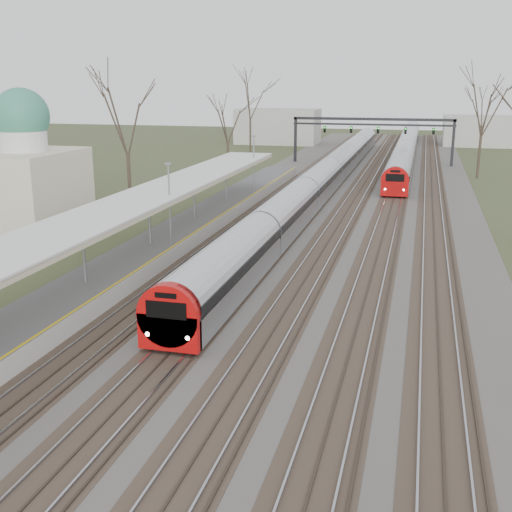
{
  "coord_description": "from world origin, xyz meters",
  "views": [
    {
      "loc": [
        6.82,
        -1.42,
        10.71
      ],
      "look_at": [
        -1.15,
        29.42,
        2.0
      ],
      "focal_mm": 45.0,
      "sensor_mm": 36.0,
      "label": 1
    }
  ],
  "objects": [
    {
      "name": "platform",
      "position": [
        -9.05,
        37.5,
        0.5
      ],
      "size": [
        3.5,
        69.0,
        1.0
      ],
      "primitive_type": "cube",
      "color": "#9E9B93",
      "rests_on": "ground"
    },
    {
      "name": "canopy",
      "position": [
        -9.05,
        32.99,
        3.93
      ],
      "size": [
        4.1,
        50.0,
        3.11
      ],
      "color": "slate",
      "rests_on": "platform"
    },
    {
      "name": "dome_building",
      "position": [
        -21.71,
        38.0,
        3.72
      ],
      "size": [
        10.0,
        8.0,
        10.3
      ],
      "color": "beige",
      "rests_on": "ground"
    },
    {
      "name": "train_near",
      "position": [
        -2.5,
        65.49,
        1.48
      ],
      "size": [
        2.62,
        90.21,
        3.05
      ],
      "color": "#A3A6AD",
      "rests_on": "ground"
    },
    {
      "name": "track_bed",
      "position": [
        0.26,
        55.0,
        0.06
      ],
      "size": [
        24.0,
        160.0,
        0.22
      ],
      "color": "#474442",
      "rests_on": "ground"
    },
    {
      "name": "tree_west_far",
      "position": [
        -17.0,
        48.0,
        8.02
      ],
      "size": [
        5.5,
        5.5,
        11.33
      ],
      "color": "#2D231C",
      "rests_on": "ground"
    },
    {
      "name": "train_far",
      "position": [
        4.5,
        96.49,
        1.48
      ],
      "size": [
        2.62,
        75.21,
        3.05
      ],
      "color": "#A3A6AD",
      "rests_on": "ground"
    },
    {
      "name": "signal_gantry",
      "position": [
        0.29,
        84.99,
        4.91
      ],
      "size": [
        21.0,
        0.59,
        6.08
      ],
      "color": "black",
      "rests_on": "ground"
    }
  ]
}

